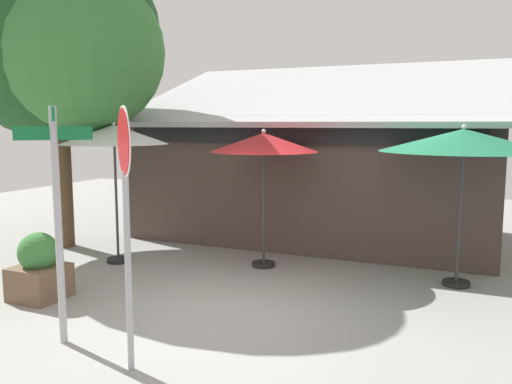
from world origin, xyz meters
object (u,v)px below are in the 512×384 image
Objects in this scene: patio_umbrella_ivory_left at (114,136)px; shade_tree at (63,41)px; patio_umbrella_forest_green_right at (464,141)px; sidewalk_planter at (39,269)px; stop_sign at (126,190)px; patio_umbrella_crimson_center at (264,144)px; street_sign_post at (57,200)px.

shade_tree is at bearing 162.99° from patio_umbrella_ivory_left.
patio_umbrella_forest_green_right is 7.00m from sidewalk_planter.
stop_sign is 3.42m from sidewalk_planter.
patio_umbrella_forest_green_right is (3.15, 4.63, 0.41)m from stop_sign.
sidewalk_planter is (0.26, -2.23, -1.99)m from patio_umbrella_ivory_left.
patio_umbrella_ivory_left is 2.86m from patio_umbrella_crimson_center.
stop_sign is 1.07× the size of patio_umbrella_forest_green_right.
shade_tree reaches higher than patio_umbrella_ivory_left.
shade_tree is (-3.39, 3.83, 2.59)m from street_sign_post.
street_sign_post is at bearing -48.46° from shade_tree.
patio_umbrella_ivory_left is 2.55m from shade_tree.
street_sign_post is 2.78× the size of sidewalk_planter.
shade_tree is at bearing 124.52° from sidewalk_planter.
street_sign_post is 1.06× the size of patio_umbrella_ivory_left.
patio_umbrella_crimson_center is 0.39× the size of shade_tree.
patio_umbrella_ivory_left reaches higher than patio_umbrella_forest_green_right.
patio_umbrella_ivory_left is 1.06× the size of patio_umbrella_crimson_center.
patio_umbrella_crimson_center is at bearing 51.24° from sidewalk_planter.
shade_tree is at bearing 138.39° from stop_sign.
patio_umbrella_crimson_center is 3.43m from patio_umbrella_forest_green_right.
street_sign_post reaches higher than patio_umbrella_crimson_center.
shade_tree is 6.41× the size of sidewalk_planter.
street_sign_post is 6.21m from patio_umbrella_forest_green_right.
shade_tree is (-1.61, 0.49, 1.91)m from patio_umbrella_ivory_left.
stop_sign is 4.47m from patio_umbrella_crimson_center.
sidewalk_planter is (-2.74, 1.38, -1.52)m from stop_sign.
patio_umbrella_ivory_left reaches higher than sidewalk_planter.
street_sign_post is 1.26m from stop_sign.
street_sign_post is 5.73m from shade_tree.
street_sign_post reaches higher than patio_umbrella_ivory_left.
stop_sign reaches higher than patio_umbrella_crimson_center.
street_sign_post is 3.84m from patio_umbrella_ivory_left.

